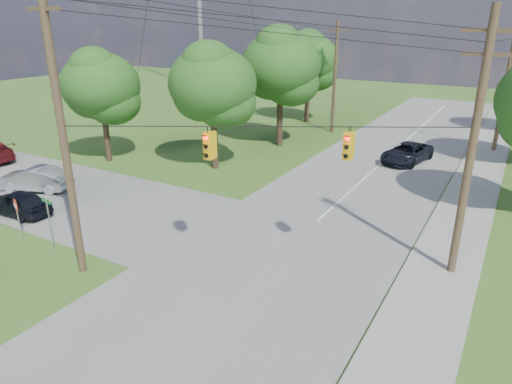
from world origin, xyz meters
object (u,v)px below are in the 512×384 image
Objects in this scene: car_cross_silver at (34,179)px; pole_sw at (61,125)px; do_not_enter_sign at (16,209)px; pole_north_w at (335,76)px; pole_ne at (472,146)px; pole_north_e at (505,87)px; car_cross_dark at (18,203)px; car_main_north at (407,153)px.

pole_sw is at bearing 42.66° from car_cross_silver.
pole_north_w is at bearing 102.28° from do_not_enter_sign.
pole_sw is 1.14× the size of pole_ne.
pole_north_e reaches higher than do_not_enter_sign.
pole_ne reaches higher than pole_north_e.
car_cross_dark is at bearing -165.99° from pole_ne.
car_cross_silver is (-23.85, -2.45, -4.69)m from pole_ne.
pole_sw is 12.79m from car_cross_silver.
do_not_enter_sign is at bearing 28.43° from car_cross_silver.
do_not_enter_sign is at bearing 173.26° from pole_sw.
car_main_north is 2.50× the size of do_not_enter_sign.
pole_north_w is 11.68m from car_main_north.
pole_ne is 2.34× the size of car_cross_silver.
car_cross_dark is at bearing -105.06° from pole_north_w.
car_cross_dark is at bearing 163.46° from pole_sw.
do_not_enter_sign is (5.30, -4.55, 0.73)m from car_cross_silver.
pole_ne is at bearing 74.97° from car_cross_silver.
car_cross_dark is 1.96× the size of do_not_enter_sign.
pole_north_e is at bearing 114.81° from car_cross_silver.
pole_north_e is 34.87m from car_cross_dark.
pole_ne is at bearing 42.08° from do_not_enter_sign.
pole_ne is 1.05× the size of pole_north_e.
pole_sw is 5.90× the size of do_not_enter_sign.
pole_ne reaches higher than car_cross_dark.
pole_sw reaches higher than car_cross_silver.
pole_sw reaches higher than pole_ne.
pole_north_e is 1.00× the size of pole_north_w.
do_not_enter_sign is at bearing -99.12° from pole_north_w.
car_main_north is at bearing -128.85° from pole_north_e.
car_cross_dark is (-7.74, 2.30, -5.51)m from pole_sw.
car_cross_silver is (-10.35, 5.15, -5.45)m from pole_sw.
pole_north_e reaches higher than car_cross_dark.
car_main_north is 25.91m from do_not_enter_sign.
pole_north_e is 13.90m from pole_north_w.
pole_ne is (13.50, 7.60, -0.76)m from pole_sw.
pole_sw reaches higher than car_main_north.
car_cross_silver is (-23.85, -24.45, -4.36)m from pole_north_e.
pole_north_e is at bearing 90.00° from pole_ne.
car_cross_dark is 0.89× the size of car_cross_silver.
pole_ne is 5.17× the size of do_not_enter_sign.
car_main_north is (18.46, 17.75, -0.04)m from car_cross_silver.
car_cross_dark is at bearing -116.05° from car_main_north.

